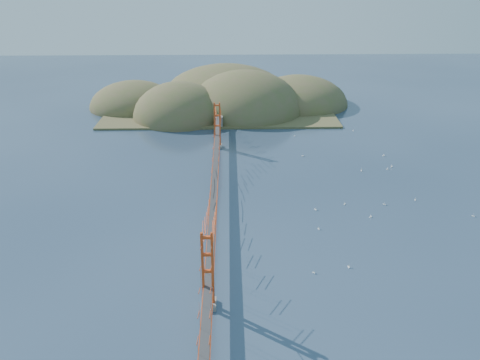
{
  "coord_description": "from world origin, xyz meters",
  "views": [
    {
      "loc": [
        3.07,
        -80.6,
        42.71
      ],
      "look_at": [
        4.93,
        0.0,
        4.94
      ],
      "focal_mm": 35.0,
      "sensor_mm": 36.0,
      "label": 1
    }
  ],
  "objects_px": {
    "sailboat_1": "(316,209)",
    "sailboat_0": "(319,228)",
    "sailboat_2": "(384,204)",
    "bridge": "(214,170)"
  },
  "relations": [
    {
      "from": "bridge",
      "to": "sailboat_1",
      "type": "distance_m",
      "value": 20.66
    },
    {
      "from": "sailboat_2",
      "to": "sailboat_0",
      "type": "bearing_deg",
      "value": -148.48
    },
    {
      "from": "sailboat_0",
      "to": "sailboat_2",
      "type": "bearing_deg",
      "value": 31.52
    },
    {
      "from": "sailboat_1",
      "to": "sailboat_0",
      "type": "xyz_separation_m",
      "value": [
        -0.64,
        -7.02,
        -0.0
      ]
    },
    {
      "from": "bridge",
      "to": "sailboat_0",
      "type": "xyz_separation_m",
      "value": [
        18.55,
        -10.36,
        -6.86
      ]
    },
    {
      "from": "bridge",
      "to": "sailboat_1",
      "type": "relative_size",
      "value": 142.14
    },
    {
      "from": "bridge",
      "to": "sailboat_2",
      "type": "distance_m",
      "value": 33.6
    },
    {
      "from": "sailboat_1",
      "to": "sailboat_2",
      "type": "relative_size",
      "value": 0.93
    },
    {
      "from": "sailboat_1",
      "to": "sailboat_0",
      "type": "height_order",
      "value": "sailboat_1"
    },
    {
      "from": "sailboat_1",
      "to": "sailboat_0",
      "type": "relative_size",
      "value": 1.03
    }
  ]
}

